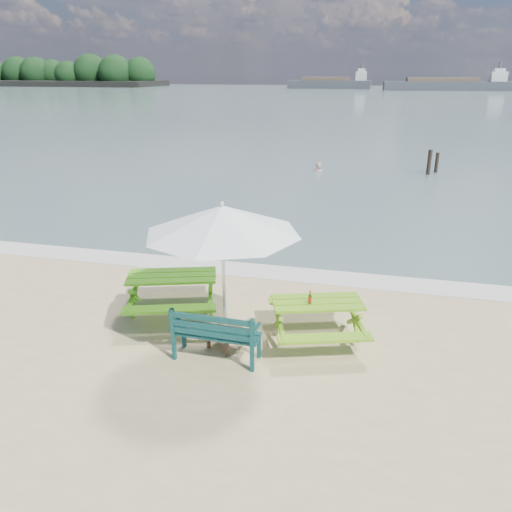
% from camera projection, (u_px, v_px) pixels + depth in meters
% --- Properties ---
extents(sea, '(300.00, 300.00, 0.00)m').
position_uv_depth(sea, '(372.00, 99.00, 85.09)').
color(sea, slate).
rests_on(sea, ground).
extents(foam_strip, '(22.00, 0.90, 0.01)m').
position_uv_depth(foam_strip, '(284.00, 273.00, 11.92)').
color(foam_strip, silver).
rests_on(foam_strip, ground).
extents(island_headland, '(90.00, 22.00, 7.60)m').
position_uv_depth(island_headland, '(24.00, 75.00, 158.50)').
color(island_headland, black).
rests_on(island_headland, ground).
extents(picnic_table_left, '(2.22, 2.34, 0.82)m').
position_uv_depth(picnic_table_left, '(173.00, 295.00, 9.87)').
color(picnic_table_left, '#50AB19').
rests_on(picnic_table_left, ground).
extents(picnic_table_right, '(2.03, 2.15, 0.75)m').
position_uv_depth(picnic_table_right, '(317.00, 321.00, 8.90)').
color(picnic_table_right, '#639A17').
rests_on(picnic_table_right, ground).
extents(park_bench, '(1.47, 0.54, 0.90)m').
position_uv_depth(park_bench, '(217.00, 344.00, 8.32)').
color(park_bench, '#0E393A').
rests_on(park_bench, ground).
extents(side_table, '(0.67, 0.67, 0.34)m').
position_uv_depth(side_table, '(225.00, 338.00, 8.71)').
color(side_table, brown).
rests_on(side_table, ground).
extents(patio_umbrella, '(3.37, 3.37, 2.55)m').
position_uv_depth(patio_umbrella, '(222.00, 220.00, 7.96)').
color(patio_umbrella, silver).
rests_on(patio_umbrella, ground).
extents(beer_bottle, '(0.06, 0.06, 0.24)m').
position_uv_depth(beer_bottle, '(310.00, 299.00, 8.66)').
color(beer_bottle, '#985716').
rests_on(beer_bottle, picnic_table_right).
extents(swimmer, '(0.65, 0.48, 1.64)m').
position_uv_depth(swimmer, '(318.00, 179.00, 24.34)').
color(swimmer, tan).
rests_on(swimmer, ground).
extents(mooring_pilings, '(0.58, 0.78, 1.34)m').
position_uv_depth(mooring_pilings, '(432.00, 164.00, 23.31)').
color(mooring_pilings, black).
rests_on(mooring_pilings, ground).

